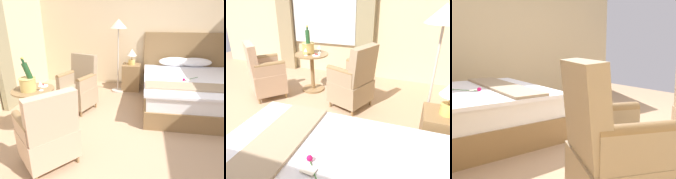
# 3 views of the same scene
# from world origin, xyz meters

# --- Properties ---
(ground_plane) EXTENTS (6.96, 6.96, 0.00)m
(ground_plane) POSITION_xyz_m (0.00, 0.00, 0.00)
(ground_plane) COLOR tan
(wall_headboard_side) EXTENTS (5.54, 0.12, 3.02)m
(wall_headboard_side) POSITION_xyz_m (0.00, 2.79, 1.51)
(wall_headboard_side) COLOR beige
(wall_headboard_side) RESTS_ON ground
(bed) EXTENTS (1.90, 2.25, 1.34)m
(bed) POSITION_xyz_m (0.87, 1.65, 0.33)
(bed) COLOR olive
(bed) RESTS_ON ground
(nightstand) EXTENTS (0.44, 0.44, 0.62)m
(nightstand) POSITION_xyz_m (-0.36, 2.32, 0.31)
(nightstand) COLOR olive
(nightstand) RESTS_ON ground
(bedside_lamp) EXTENTS (0.22, 0.22, 0.36)m
(bedside_lamp) POSITION_xyz_m (-0.36, 2.32, 0.85)
(bedside_lamp) COLOR #D4B057
(bedside_lamp) RESTS_ON nightstand
(floor_lamp_brass) EXTENTS (0.38, 0.38, 1.64)m
(floor_lamp_brass) POSITION_xyz_m (-0.66, 2.16, 1.39)
(floor_lamp_brass) COLOR beige
(floor_lamp_brass) RESTS_ON ground
(side_table_round) EXTENTS (0.60, 0.60, 0.70)m
(side_table_round) POSITION_xyz_m (-1.66, 0.19, 0.40)
(side_table_round) COLOR olive
(side_table_round) RESTS_ON ground
(champagne_bucket) EXTENTS (0.23, 0.23, 0.49)m
(champagne_bucket) POSITION_xyz_m (-1.68, 0.12, 0.83)
(champagne_bucket) COLOR tan
(champagne_bucket) RESTS_ON side_table_round
(wine_glass_near_bucket) EXTENTS (0.07, 0.07, 0.13)m
(wine_glass_near_bucket) POSITION_xyz_m (-1.51, 0.15, 0.79)
(wine_glass_near_bucket) COLOR white
(wine_glass_near_bucket) RESTS_ON side_table_round
(wine_glass_near_edge) EXTENTS (0.07, 0.07, 0.14)m
(wine_glass_near_edge) POSITION_xyz_m (-1.76, 0.30, 0.80)
(wine_glass_near_edge) COLOR white
(wine_glass_near_edge) RESTS_ON side_table_round
(snack_plate) EXTENTS (0.14, 0.14, 0.04)m
(snack_plate) POSITION_xyz_m (-1.57, 0.32, 0.71)
(snack_plate) COLOR white
(snack_plate) RESTS_ON side_table_round
(armchair_by_window) EXTENTS (0.72, 0.73, 1.03)m
(armchair_by_window) POSITION_xyz_m (-1.26, 1.09, 0.43)
(armchair_by_window) COLOR olive
(armchair_by_window) RESTS_ON ground
(armchair_facing_bed) EXTENTS (0.80, 0.80, 0.97)m
(armchair_facing_bed) POSITION_xyz_m (-1.13, -0.47, 0.41)
(armchair_facing_bed) COLOR olive
(armchair_facing_bed) RESTS_ON ground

